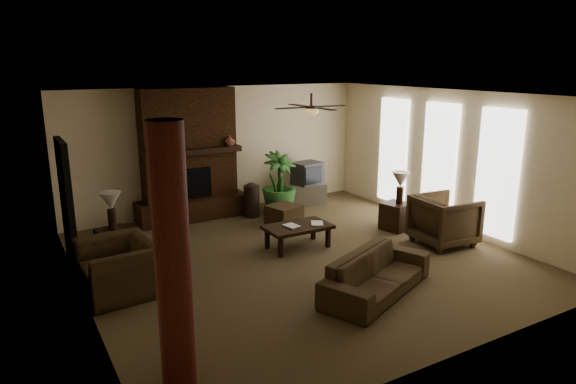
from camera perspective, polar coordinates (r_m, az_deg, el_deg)
room_shell at (r=8.52m, az=1.35°, el=1.37°), size 7.00×7.00×7.00m
fireplace at (r=11.10m, az=-10.95°, el=2.90°), size 2.40×0.70×2.80m
windows at (r=10.83m, az=16.58°, el=3.33°), size 0.08×3.65×2.35m
log_column at (r=5.24m, az=-12.80°, el=-7.47°), size 0.36×0.36×2.80m
doorway at (r=9.21m, az=-23.55°, el=-1.09°), size 0.10×1.00×2.10m
ceiling_fan at (r=8.80m, az=2.62°, el=9.24°), size 1.35×1.35×0.37m
sofa at (r=7.62m, az=9.94°, el=-8.34°), size 2.13×1.35×0.80m
armchair_left at (r=7.89m, az=-18.54°, el=-7.16°), size 0.89×1.26×1.04m
armchair_right at (r=9.88m, az=17.14°, el=-2.78°), size 1.01×1.07×1.02m
coffee_table at (r=9.29m, az=1.10°, el=-4.10°), size 1.20×0.70×0.43m
ottoman at (r=10.69m, az=-0.46°, el=-2.55°), size 0.73×0.73×0.40m
tv_stand at (r=12.24m, az=2.25°, el=-0.13°), size 0.98×0.81×0.50m
tv at (r=12.03m, az=2.21°, el=2.12°), size 0.73×0.64×0.52m
floor_vase at (r=11.16m, az=-4.10°, el=-0.63°), size 0.34×0.34×0.77m
floor_plant at (r=11.42m, az=-1.02°, el=-0.47°), size 1.05×1.52×0.78m
side_table_left at (r=9.26m, az=-18.89°, el=-5.60°), size 0.59×0.59×0.55m
lamp_left at (r=9.07m, az=-19.25°, el=-1.23°), size 0.46×0.46×0.65m
side_table_right at (r=10.56m, az=11.98°, el=-2.67°), size 0.60×0.60×0.55m
lamp_right at (r=10.36m, az=12.50°, el=1.13°), size 0.38×0.38×0.65m
mantel_plant at (r=10.57m, az=-14.78°, el=5.25°), size 0.38×0.42×0.33m
mantel_vase at (r=11.04m, az=-6.53°, el=5.72°), size 0.23×0.24×0.22m
book_a at (r=9.09m, az=-0.13°, el=-3.18°), size 0.22×0.06×0.29m
book_b at (r=9.31m, az=2.64°, el=-2.75°), size 0.19×0.13×0.29m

